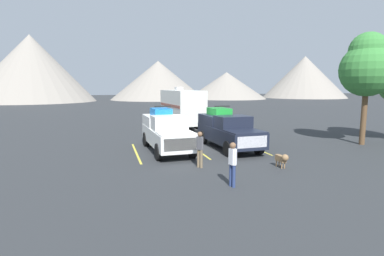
# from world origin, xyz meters

# --- Properties ---
(ground_plane) EXTENTS (240.00, 240.00, 0.00)m
(ground_plane) POSITION_xyz_m (0.00, 0.00, 0.00)
(ground_plane) COLOR #2D3033
(pickup_truck_a) EXTENTS (2.35, 5.98, 2.66)m
(pickup_truck_a) POSITION_xyz_m (-1.86, -0.10, 1.22)
(pickup_truck_a) COLOR white
(pickup_truck_a) RESTS_ON ground
(pickup_truck_b) EXTENTS (2.39, 5.97, 2.61)m
(pickup_truck_b) POSITION_xyz_m (2.01, -0.28, 1.19)
(pickup_truck_b) COLOR black
(pickup_truck_b) RESTS_ON ground
(lot_stripe_a) EXTENTS (0.12, 5.50, 0.01)m
(lot_stripe_a) POSITION_xyz_m (-3.66, -0.26, 0.00)
(lot_stripe_a) COLOR gold
(lot_stripe_a) RESTS_ON ground
(lot_stripe_b) EXTENTS (0.12, 5.50, 0.01)m
(lot_stripe_b) POSITION_xyz_m (0.00, -0.26, 0.00)
(lot_stripe_b) COLOR gold
(lot_stripe_b) RESTS_ON ground
(lot_stripe_c) EXTENTS (0.12, 5.50, 0.01)m
(lot_stripe_c) POSITION_xyz_m (3.66, -0.26, 0.00)
(lot_stripe_c) COLOR gold
(lot_stripe_c) RESTS_ON ground
(camper_trailer_a) EXTENTS (2.96, 7.37, 3.78)m
(camper_trailer_a) POSITION_xyz_m (1.35, 9.06, 1.99)
(camper_trailer_a) COLOR silver
(camper_trailer_a) RESTS_ON ground
(person_a) EXTENTS (0.31, 0.33, 1.74)m
(person_a) POSITION_xyz_m (-1.02, -4.35, 1.00)
(person_a) COLOR #726047
(person_a) RESTS_ON ground
(person_b) EXTENTS (0.27, 0.38, 1.75)m
(person_b) POSITION_xyz_m (-0.62, -7.38, 1.01)
(person_b) COLOR navy
(person_b) RESTS_ON ground
(dog) EXTENTS (0.32, 0.94, 0.72)m
(dog) POSITION_xyz_m (2.73, -5.49, 0.47)
(dog) COLOR olive
(dog) RESTS_ON ground
(tree_a) EXTENTS (3.43, 3.43, 7.31)m
(tree_a) POSITION_xyz_m (11.12, -1.64, 5.18)
(tree_a) COLOR brown
(tree_a) RESTS_ON ground
(mountain_ridge) EXTENTS (131.66, 36.83, 16.40)m
(mountain_ridge) POSITION_xyz_m (0.20, 69.89, 6.50)
(mountain_ridge) COLOR gray
(mountain_ridge) RESTS_ON ground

